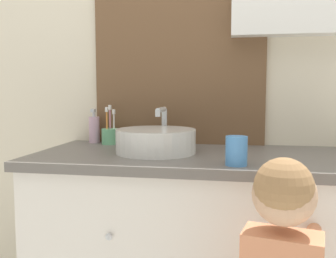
{
  "coord_description": "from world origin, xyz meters",
  "views": [
    {
      "loc": [
        0.1,
        -1.13,
        1.11
      ],
      "look_at": [
        -0.14,
        0.26,
        0.97
      ],
      "focal_mm": 40.0,
      "sensor_mm": 36.0,
      "label": 1
    }
  ],
  "objects_px": {
    "toothbrush_holder": "(110,135)",
    "soap_dispenser": "(94,129)",
    "sink_basin": "(156,140)",
    "drinking_cup": "(236,151)"
  },
  "relations": [
    {
      "from": "toothbrush_holder",
      "to": "soap_dispenser",
      "type": "relative_size",
      "value": 1.12
    },
    {
      "from": "toothbrush_holder",
      "to": "drinking_cup",
      "type": "relative_size",
      "value": 1.86
    },
    {
      "from": "sink_basin",
      "to": "drinking_cup",
      "type": "height_order",
      "value": "sink_basin"
    },
    {
      "from": "sink_basin",
      "to": "soap_dispenser",
      "type": "height_order",
      "value": "sink_basin"
    },
    {
      "from": "sink_basin",
      "to": "drinking_cup",
      "type": "xyz_separation_m",
      "value": [
        0.31,
        -0.21,
        -0.0
      ]
    },
    {
      "from": "sink_basin",
      "to": "toothbrush_holder",
      "type": "distance_m",
      "value": 0.33
    },
    {
      "from": "sink_basin",
      "to": "toothbrush_holder",
      "type": "relative_size",
      "value": 2.02
    },
    {
      "from": "soap_dispenser",
      "to": "drinking_cup",
      "type": "relative_size",
      "value": 1.67
    },
    {
      "from": "toothbrush_holder",
      "to": "soap_dispenser",
      "type": "height_order",
      "value": "toothbrush_holder"
    },
    {
      "from": "soap_dispenser",
      "to": "drinking_cup",
      "type": "xyz_separation_m",
      "value": [
        0.66,
        -0.44,
        -0.02
      ]
    }
  ]
}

